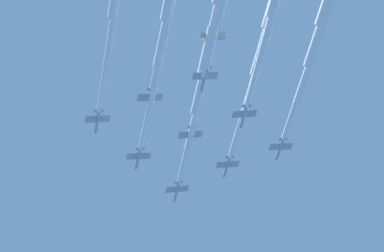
{
  "coord_description": "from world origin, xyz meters",
  "views": [
    {
      "loc": [
        52.3,
        -149.1,
        -40.66
      ],
      "look_at": [
        0.0,
        0.0,
        164.6
      ],
      "focal_mm": 74.17,
      "sensor_mm": 36.0,
      "label": 1
    }
  ],
  "objects_px": {
    "jet_lead": "(200,90)",
    "jet_port_outer": "(316,41)",
    "jet_port_mid": "(215,20)",
    "jet_starboard_inner": "(262,46)",
    "jet_port_inner": "(163,37)"
  },
  "relations": [
    {
      "from": "jet_port_inner",
      "to": "jet_port_mid",
      "type": "distance_m",
      "value": 16.52
    },
    {
      "from": "jet_lead",
      "to": "jet_port_inner",
      "type": "distance_m",
      "value": 22.18
    },
    {
      "from": "jet_lead",
      "to": "jet_starboard_inner",
      "type": "relative_size",
      "value": 0.9
    },
    {
      "from": "jet_port_inner",
      "to": "jet_port_mid",
      "type": "xyz_separation_m",
      "value": [
        16.52,
        -0.43,
        -0.01
      ]
    },
    {
      "from": "jet_lead",
      "to": "jet_port_outer",
      "type": "height_order",
      "value": "jet_port_outer"
    },
    {
      "from": "jet_port_inner",
      "to": "jet_starboard_inner",
      "type": "height_order",
      "value": "jet_starboard_inner"
    },
    {
      "from": "jet_port_mid",
      "to": "jet_port_outer",
      "type": "relative_size",
      "value": 1.05
    },
    {
      "from": "jet_port_inner",
      "to": "jet_starboard_inner",
      "type": "relative_size",
      "value": 0.97
    },
    {
      "from": "jet_lead",
      "to": "jet_port_inner",
      "type": "relative_size",
      "value": 0.92
    },
    {
      "from": "jet_port_inner",
      "to": "jet_port_outer",
      "type": "relative_size",
      "value": 1.11
    },
    {
      "from": "jet_port_outer",
      "to": "jet_starboard_inner",
      "type": "bearing_deg",
      "value": -169.77
    },
    {
      "from": "jet_lead",
      "to": "jet_port_mid",
      "type": "distance_m",
      "value": 25.38
    },
    {
      "from": "jet_starboard_inner",
      "to": "jet_lead",
      "type": "bearing_deg",
      "value": 161.58
    },
    {
      "from": "jet_lead",
      "to": "jet_port_mid",
      "type": "relative_size",
      "value": 0.98
    },
    {
      "from": "jet_starboard_inner",
      "to": "jet_port_mid",
      "type": "height_order",
      "value": "jet_starboard_inner"
    }
  ]
}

